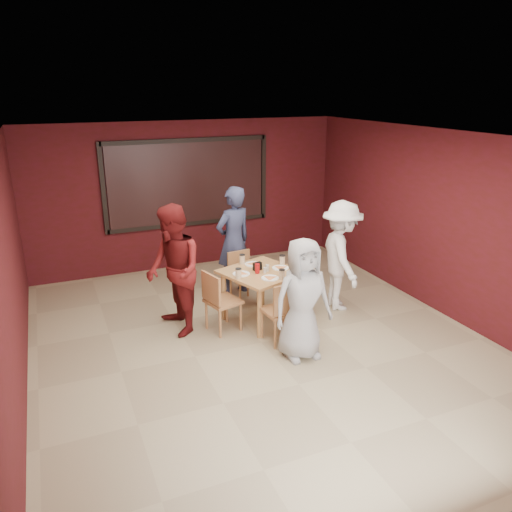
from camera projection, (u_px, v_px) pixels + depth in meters
name	position (u px, v px, depth m)	size (l,w,h in m)	color
floor	(261.00, 342.00, 6.96)	(7.00, 7.00, 0.00)	tan
window_blinds	(188.00, 183.00, 9.42)	(3.00, 0.02, 1.50)	black
dining_table	(261.00, 277.00, 7.42)	(1.28, 1.28, 0.94)	tan
chair_front	(283.00, 309.00, 6.79)	(0.49, 0.49, 0.92)	#B57546
chair_back	(242.00, 274.00, 8.19)	(0.45, 0.45, 0.84)	#B57546
chair_left	(219.00, 298.00, 7.12)	(0.54, 0.54, 0.92)	#B57546
chair_right	(303.00, 283.00, 7.70)	(0.53, 0.53, 0.91)	#B57546
diner_front	(302.00, 299.00, 6.37)	(0.79, 0.52, 1.62)	#A4A4A4
diner_back	(234.00, 241.00, 8.33)	(0.68, 0.45, 1.86)	#303756
diner_left	(174.00, 271.00, 6.99)	(0.91, 0.71, 1.88)	maroon
diner_right	(341.00, 256.00, 7.80)	(1.13, 0.65, 1.75)	white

